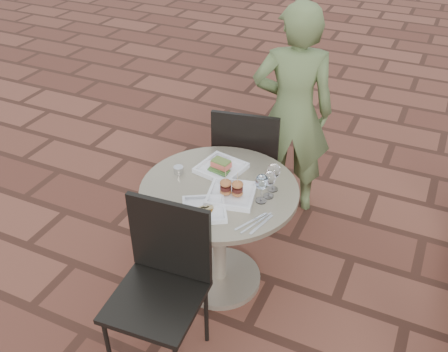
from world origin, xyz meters
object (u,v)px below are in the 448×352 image
at_px(diner, 292,113).
at_px(plate_tuna, 204,209).
at_px(plate_salmon, 221,167).
at_px(plate_sliders, 231,192).
at_px(chair_far, 247,157).
at_px(chair_near, 163,274).
at_px(cafe_table, 219,222).

xyz_separation_m(diner, plate_tuna, (-0.09, -1.17, -0.03)).
distance_m(plate_salmon, plate_sliders, 0.26).
xyz_separation_m(chair_far, plate_salmon, (0.02, -0.46, 0.20)).
distance_m(chair_far, plate_salmon, 0.50).
relative_size(chair_near, plate_salmon, 3.24).
height_order(chair_far, plate_salmon, chair_far).
bearing_deg(plate_sliders, chair_near, -105.39).
distance_m(chair_far, chair_near, 1.19).
relative_size(chair_far, plate_salmon, 3.24).
xyz_separation_m(chair_near, plate_salmon, (-0.02, 0.73, 0.20)).
height_order(plate_salmon, plate_sliders, plate_sliders).
bearing_deg(chair_near, cafe_table, 80.57).
bearing_deg(plate_tuna, chair_far, 97.03).
height_order(cafe_table, diner, diner).
bearing_deg(plate_salmon, diner, 77.34).
bearing_deg(chair_near, diner, 79.50).
relative_size(cafe_table, plate_salmon, 3.14).
bearing_deg(plate_tuna, plate_salmon, 102.45).
relative_size(chair_far, plate_tuna, 3.02).
xyz_separation_m(cafe_table, diner, (0.11, 0.95, 0.29)).
bearing_deg(plate_salmon, plate_sliders, -52.24).
height_order(chair_far, diner, diner).
bearing_deg(cafe_table, plate_salmon, 111.92).
bearing_deg(chair_near, chair_far, 87.24).
distance_m(chair_near, plate_tuna, 0.40).
distance_m(diner, plate_salmon, 0.80).
height_order(plate_sliders, plate_tuna, plate_sliders).
distance_m(chair_near, plate_sliders, 0.58).
distance_m(chair_far, diner, 0.44).
distance_m(chair_near, plate_salmon, 0.75).
bearing_deg(cafe_table, plate_tuna, -85.03).
bearing_deg(diner, plate_salmon, 57.82).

